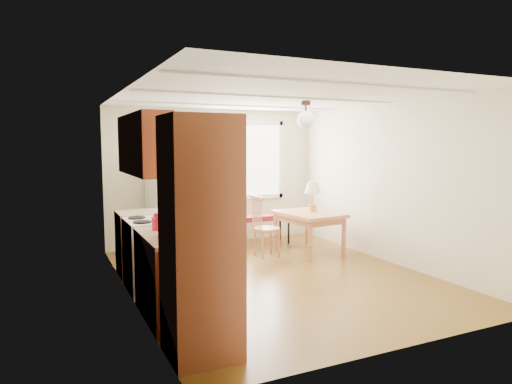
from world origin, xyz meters
TOP-DOWN VIEW (x-y plane):
  - room_shell at (0.00, 0.00)m, footprint 4.60×5.60m
  - kitchen_run at (-1.72, -0.63)m, footprint 0.65×3.40m
  - window_unit at (0.60, 2.47)m, footprint 1.64×0.05m
  - pendant_light at (0.70, 0.40)m, footprint 0.26×0.26m
  - refrigerator at (-0.93, 2.12)m, footprint 0.77×0.77m
  - bench at (0.70, 1.97)m, footprint 1.21×0.45m
  - dining_table at (1.16, 1.01)m, footprint 0.96×1.21m
  - chair at (0.32, 1.13)m, footprint 0.44×0.44m
  - table_lamp at (1.26, 1.07)m, footprint 0.30×0.30m
  - coffee_maker at (-1.72, -0.97)m, footprint 0.22×0.28m
  - kettle at (-1.79, -0.54)m, footprint 0.10×0.10m

SIDE VIEW (x-z plane):
  - bench at x=0.70m, z-range 0.22..0.77m
  - chair at x=0.32m, z-range 0.07..1.08m
  - dining_table at x=1.16m, z-range 0.25..0.95m
  - kitchen_run at x=-1.72m, z-range -0.26..1.94m
  - refrigerator at x=-0.93m, z-range 0.00..1.73m
  - kettle at x=-1.79m, z-range 0.88..1.08m
  - coffee_maker at x=-1.72m, z-range 0.85..1.25m
  - table_lamp at x=1.26m, z-range 0.82..1.34m
  - room_shell at x=0.00m, z-range -0.06..2.56m
  - window_unit at x=0.60m, z-range 0.79..2.31m
  - pendant_light at x=0.70m, z-range 2.04..2.44m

